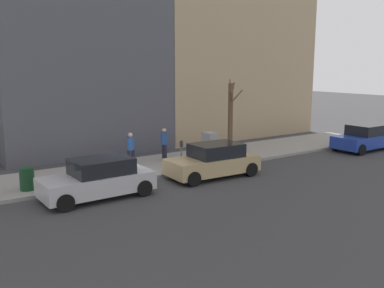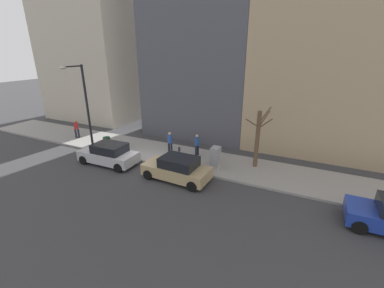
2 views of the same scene
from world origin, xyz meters
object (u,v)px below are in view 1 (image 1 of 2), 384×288
Objects in this scene: pedestrian_midblock at (131,148)px; parking_meter at (181,152)px; parked_car_silver at (98,179)px; pedestrian_near_meter at (164,142)px; bare_tree at (231,115)px; trash_bin at (27,179)px; parked_car_blue at (365,138)px; parked_car_tan at (213,161)px; utility_box at (210,146)px.

parking_meter is at bearing 140.29° from pedestrian_midblock.
pedestrian_near_meter is (3.76, -5.14, 0.35)m from parked_car_silver.
bare_tree reaches higher than trash_bin.
bare_tree is at bearing -65.53° from parking_meter.
trash_bin is 5.34m from pedestrian_midblock.
bare_tree is (3.82, 7.26, 1.47)m from parked_car_blue.
trash_bin is (-1.70, 11.66, -1.60)m from bare_tree.
pedestrian_midblock is at bearing 45.03° from parking_meter.
pedestrian_near_meter reaches higher than parked_car_silver.
parked_car_silver reaches higher than parking_meter.
parked_car_blue is at bearing -99.33° from pedestrian_near_meter.
pedestrian_near_meter reaches higher than trash_bin.
parked_car_blue is 12.11m from parking_meter.
bare_tree is at bearing -81.68° from trash_bin.
pedestrian_near_meter and pedestrian_midblock have the same top height.
pedestrian_midblock reaches higher than parked_car_silver.
parked_car_blue is at bearing -91.54° from parked_car_silver.
parked_car_blue is 12.27m from pedestrian_near_meter.
parked_car_tan is at bearing -165.70° from pedestrian_near_meter.
trash_bin is (2.04, 7.62, -0.14)m from parked_car_tan.
bare_tree is at bearing -171.30° from pedestrian_midblock.
parked_car_blue is at bearing -117.75° from bare_tree.
pedestrian_midblock reaches higher than parked_car_tan.
parking_meter is 0.81× the size of pedestrian_midblock.
parked_car_blue is at bearing -104.54° from utility_box.
parked_car_silver is at bearing 108.59° from parking_meter.
pedestrian_midblock is at bearing 38.33° from parked_car_tan.
trash_bin is at bearing 98.32° from bare_tree.
pedestrian_midblock is (3.36, 2.47, 0.35)m from parked_car_tan.
pedestrian_near_meter reaches higher than utility_box.
pedestrian_midblock reaches higher than parked_car_blue.
bare_tree is (3.75, -4.04, 1.47)m from parked_car_tan.
parked_car_silver is 1.05× the size of bare_tree.
trash_bin is (-0.40, 9.22, -0.25)m from utility_box.
parked_car_blue is at bearing -97.90° from parking_meter.
parked_car_tan is 5.70m from bare_tree.
bare_tree is at bearing -69.80° from parked_car_silver.
utility_box is at bearing -114.61° from pedestrian_near_meter.
trash_bin is at bearing 83.31° from parked_car_blue.
parking_meter is 2.45m from utility_box.
parked_car_tan is 7.89m from trash_bin.
pedestrian_midblock is at bearing 108.93° from pedestrian_near_meter.
utility_box is (2.44, -1.60, 0.11)m from parked_car_tan.
parked_car_tan is at bearing 132.88° from bare_tree.
bare_tree is 6.61m from pedestrian_midblock.
pedestrian_near_meter reaches higher than parked_car_blue.
parking_meter is at bearing 179.82° from pedestrian_near_meter.
bare_tree reaches higher than pedestrian_near_meter.
utility_box is at bearing 75.15° from parked_car_blue.
parked_car_silver is (0.05, 16.79, 0.00)m from parked_car_blue.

